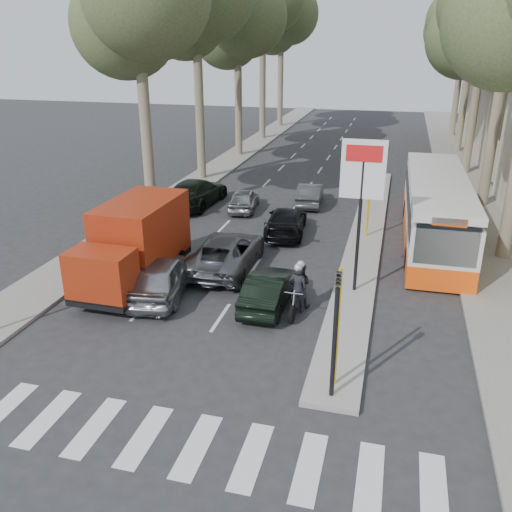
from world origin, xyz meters
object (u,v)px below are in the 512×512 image
Objects in this scene: silver_hatchback at (162,276)px; dark_hatchback at (269,289)px; motorcycle at (299,288)px; city_bus at (436,209)px; red_truck at (135,243)px.

silver_hatchback is 1.16× the size of dark_hatchback.
motorcycle is (1.05, -0.05, 0.20)m from dark_hatchback.
dark_hatchback is 9.98m from city_bus.
silver_hatchback is at bearing -27.01° from red_truck.
silver_hatchback is at bearing -140.24° from city_bus.
dark_hatchback is at bearing 174.68° from silver_hatchback.
dark_hatchback is 1.07m from motorcycle.
silver_hatchback is 0.38× the size of city_bus.
silver_hatchback is 0.75× the size of red_truck.
city_bus is 5.39× the size of motorcycle.
red_truck reaches higher than dark_hatchback.
city_bus is (10.98, 7.57, -0.06)m from red_truck.
motorcycle is (6.28, -0.59, -0.82)m from red_truck.
motorcycle is (4.95, 0.11, 0.08)m from silver_hatchback.
city_bus is 9.45m from motorcycle.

